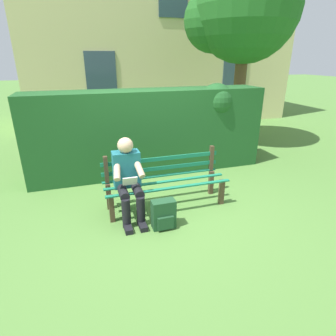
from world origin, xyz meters
name	(u,v)px	position (x,y,z in m)	size (l,w,h in m)	color
ground	(166,206)	(0.00, 0.00, 0.00)	(60.00, 60.00, 0.00)	#517F38
park_bench	(165,180)	(0.00, -0.08, 0.41)	(1.87, 0.54, 0.84)	#4C3828
person_seated	(128,177)	(0.59, 0.10, 0.61)	(0.44, 0.73, 1.16)	#1E6672
hedge_backdrop	(151,130)	(-0.16, -1.53, 0.86)	(4.57, 0.82, 1.71)	#1E5123
tree	(241,11)	(-2.68, -2.79, 3.18)	(2.58, 2.45, 4.47)	brown
building_facade	(158,29)	(-1.85, -6.86, 3.14)	(9.02, 3.27, 6.28)	beige
backpack	(164,214)	(0.21, 0.55, 0.20)	(0.32, 0.24, 0.41)	#1E4728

